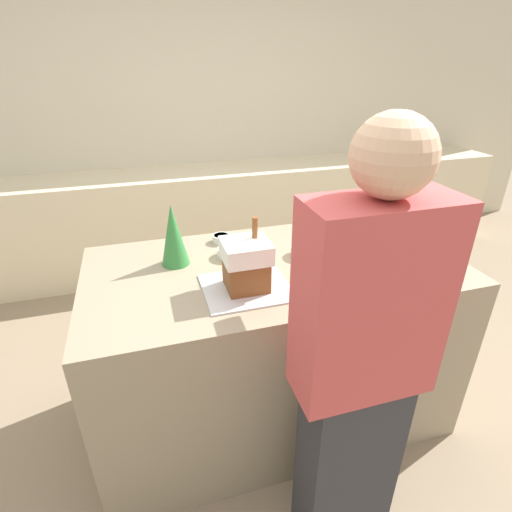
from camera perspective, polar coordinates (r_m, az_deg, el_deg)
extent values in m
plane|color=gray|center=(2.53, 2.23, -20.69)|extent=(12.00, 12.00, 0.00)
cube|color=beige|center=(4.00, -8.61, 18.42)|extent=(8.00, 0.05, 2.60)
cube|color=beige|center=(3.90, -7.03, 5.51)|extent=(6.00, 0.60, 0.92)
cube|color=gray|center=(2.20, 2.46, -12.26)|extent=(1.80, 0.93, 0.96)
cube|color=silver|center=(1.74, -1.39, -4.55)|extent=(0.37, 0.33, 0.01)
cube|color=brown|center=(1.70, -1.42, -2.52)|extent=(0.17, 0.16, 0.13)
cube|color=white|center=(1.65, -1.46, 0.75)|extent=(0.19, 0.18, 0.08)
cylinder|color=brown|center=(1.66, -0.16, 4.07)|extent=(0.02, 0.02, 0.09)
cone|color=#33843D|center=(1.92, -11.73, 2.94)|extent=(0.13, 0.13, 0.30)
cylinder|color=silver|center=(2.17, -4.97, 2.50)|extent=(0.10, 0.10, 0.04)
cylinder|color=yellow|center=(2.16, -4.99, 2.87)|extent=(0.08, 0.08, 0.01)
cylinder|color=white|center=(2.53, 17.13, 5.09)|extent=(0.11, 0.11, 0.05)
cylinder|color=yellow|center=(2.52, 17.19, 5.48)|extent=(0.09, 0.09, 0.01)
cylinder|color=silver|center=(2.00, -3.72, 0.52)|extent=(0.13, 0.13, 0.05)
cylinder|color=red|center=(2.00, -3.74, 0.98)|extent=(0.11, 0.11, 0.01)
cylinder|color=white|center=(2.02, 6.97, 0.66)|extent=(0.14, 0.14, 0.05)
cylinder|color=orange|center=(2.01, 7.00, 1.14)|extent=(0.11, 0.11, 0.01)
cylinder|color=silver|center=(2.26, 8.72, 3.27)|extent=(0.09, 0.09, 0.04)
cylinder|color=pink|center=(2.26, 8.75, 3.58)|extent=(0.08, 0.08, 0.01)
cylinder|color=white|center=(2.32, 18.02, 2.90)|extent=(0.10, 0.10, 0.04)
cylinder|color=orange|center=(2.31, 18.07, 3.25)|extent=(0.08, 0.08, 0.01)
cube|color=#333338|center=(1.81, 12.69, -26.95)|extent=(0.35, 0.19, 0.85)
cube|color=#CC4C4C|center=(1.29, 16.05, -6.38)|extent=(0.46, 0.21, 0.67)
sphere|color=#DBAD89|center=(1.12, 19.02, 13.36)|extent=(0.23, 0.23, 0.23)
cylinder|color=#DBAD89|center=(1.39, 11.98, 3.61)|extent=(0.08, 0.46, 0.08)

